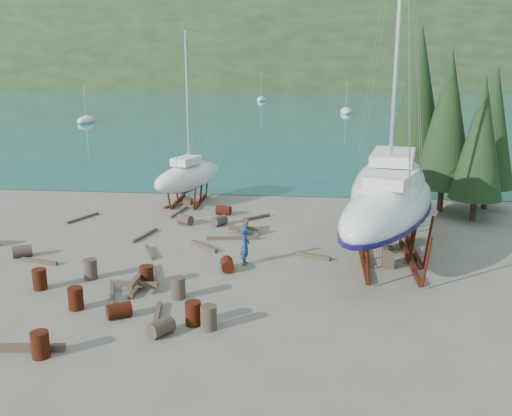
# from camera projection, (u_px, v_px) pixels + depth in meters

# --- Properties ---
(ground) EXTENTS (600.00, 600.00, 0.00)m
(ground) POSITION_uv_depth(u_px,v_px,m) (211.00, 272.00, 25.73)
(ground) COLOR #5E574A
(ground) RESTS_ON ground
(bay_water) EXTENTS (700.00, 700.00, 0.00)m
(bay_water) POSITION_uv_depth(u_px,v_px,m) (308.00, 76.00, 328.97)
(bay_water) COLOR #176575
(bay_water) RESTS_ON ground
(far_hill) EXTENTS (800.00, 360.00, 110.00)m
(far_hill) POSITION_uv_depth(u_px,v_px,m) (308.00, 76.00, 333.78)
(far_hill) COLOR #203018
(far_hill) RESTS_ON ground
(far_house_left) EXTENTS (6.60, 5.60, 5.60)m
(far_house_left) POSITION_uv_depth(u_px,v_px,m) (143.00, 77.00, 213.81)
(far_house_left) COLOR beige
(far_house_left) RESTS_ON ground
(far_house_center) EXTENTS (6.60, 5.60, 5.60)m
(far_house_center) POSITION_uv_depth(u_px,v_px,m) (249.00, 78.00, 209.87)
(far_house_center) COLOR beige
(far_house_center) RESTS_ON ground
(far_house_right) EXTENTS (6.60, 5.60, 5.60)m
(far_house_right) POSITION_uv_depth(u_px,v_px,m) (387.00, 78.00, 204.94)
(far_house_right) COLOR beige
(far_house_right) RESTS_ON ground
(cypress_near_right) EXTENTS (3.60, 3.60, 10.00)m
(cypress_near_right) POSITION_uv_depth(u_px,v_px,m) (447.00, 119.00, 34.59)
(cypress_near_right) COLOR black
(cypress_near_right) RESTS_ON ground
(cypress_mid_right) EXTENTS (3.06, 3.06, 8.50)m
(cypress_mid_right) POSITION_uv_depth(u_px,v_px,m) (480.00, 138.00, 32.74)
(cypress_mid_right) COLOR black
(cypress_mid_right) RESTS_ON ground
(cypress_back_left) EXTENTS (4.14, 4.14, 11.50)m
(cypress_back_left) POSITION_uv_depth(u_px,v_px,m) (417.00, 102.00, 36.45)
(cypress_back_left) COLOR black
(cypress_back_left) RESTS_ON ground
(cypress_far_right) EXTENTS (3.24, 3.24, 9.00)m
(cypress_far_right) POSITION_uv_depth(u_px,v_px,m) (492.00, 127.00, 35.41)
(cypress_far_right) COLOR black
(cypress_far_right) RESTS_ON ground
(moored_boat_left) EXTENTS (2.00, 5.00, 6.05)m
(moored_boat_left) POSITION_uv_depth(u_px,v_px,m) (86.00, 120.00, 86.35)
(moored_boat_left) COLOR silver
(moored_boat_left) RESTS_ON ground
(moored_boat_mid) EXTENTS (2.00, 5.00, 6.05)m
(moored_boat_mid) POSITION_uv_depth(u_px,v_px,m) (346.00, 111.00, 101.66)
(moored_boat_mid) COLOR silver
(moored_boat_mid) RESTS_ON ground
(moored_boat_far) EXTENTS (2.00, 5.00, 6.05)m
(moored_boat_far) POSITION_uv_depth(u_px,v_px,m) (261.00, 99.00, 132.31)
(moored_boat_far) COLOR silver
(moored_boat_far) RESTS_ON ground
(large_sailboat_near) EXTENTS (6.95, 11.10, 16.89)m
(large_sailboat_near) POSITION_uv_depth(u_px,v_px,m) (389.00, 207.00, 26.20)
(large_sailboat_near) COLOR silver
(large_sailboat_near) RESTS_ON ground
(large_sailboat_far) EXTENTS (5.82, 12.50, 19.05)m
(large_sailboat_far) POSITION_uv_depth(u_px,v_px,m) (390.00, 187.00, 28.50)
(large_sailboat_far) COLOR silver
(large_sailboat_far) RESTS_ON ground
(small_sailboat_shore) EXTENTS (4.55, 7.22, 11.06)m
(small_sailboat_shore) POSITION_uv_depth(u_px,v_px,m) (188.00, 176.00, 37.67)
(small_sailboat_shore) COLOR silver
(small_sailboat_shore) RESTS_ON ground
(worker) EXTENTS (0.46, 0.68, 1.82)m
(worker) POSITION_uv_depth(u_px,v_px,m) (245.00, 246.00, 26.46)
(worker) COLOR navy
(worker) RESTS_ON ground
(drum_0) EXTENTS (0.58, 0.58, 0.88)m
(drum_0) POSITION_uv_depth(u_px,v_px,m) (40.00, 279.00, 23.69)
(drum_0) COLOR #541A0E
(drum_0) RESTS_ON ground
(drum_1) EXTENTS (0.98, 1.05, 0.58)m
(drum_1) POSITION_uv_depth(u_px,v_px,m) (161.00, 327.00, 19.75)
(drum_1) COLOR #2D2823
(drum_1) RESTS_ON ground
(drum_3) EXTENTS (0.58, 0.58, 0.88)m
(drum_3) POSITION_uv_depth(u_px,v_px,m) (40.00, 345.00, 18.25)
(drum_3) COLOR #541A0E
(drum_3) RESTS_ON ground
(drum_4) EXTENTS (0.96, 0.71, 0.58)m
(drum_4) POSITION_uv_depth(u_px,v_px,m) (224.00, 210.00, 35.11)
(drum_4) COLOR #541A0E
(drum_4) RESTS_ON ground
(drum_5) EXTENTS (0.58, 0.58, 0.88)m
(drum_5) POSITION_uv_depth(u_px,v_px,m) (178.00, 288.00, 22.79)
(drum_5) COLOR #2D2823
(drum_5) RESTS_ON ground
(drum_6) EXTENTS (0.77, 0.99, 0.58)m
(drum_6) POSITION_uv_depth(u_px,v_px,m) (227.00, 264.00, 25.83)
(drum_6) COLOR #541A0E
(drum_6) RESTS_ON ground
(drum_7) EXTENTS (0.58, 0.58, 0.88)m
(drum_7) POSITION_uv_depth(u_px,v_px,m) (193.00, 313.00, 20.51)
(drum_7) COLOR #541A0E
(drum_7) RESTS_ON ground
(drum_9) EXTENTS (1.05, 0.94, 0.58)m
(drum_9) POSITION_uv_depth(u_px,v_px,m) (185.00, 220.00, 33.07)
(drum_9) COLOR #2D2823
(drum_9) RESTS_ON ground
(drum_10) EXTENTS (0.58, 0.58, 0.88)m
(drum_10) POSITION_uv_depth(u_px,v_px,m) (76.00, 298.00, 21.78)
(drum_10) COLOR #541A0E
(drum_10) RESTS_ON ground
(drum_11) EXTENTS (0.98, 1.05, 0.58)m
(drum_11) POSITION_uv_depth(u_px,v_px,m) (219.00, 221.00, 32.88)
(drum_11) COLOR #2D2823
(drum_11) RESTS_ON ground
(drum_12) EXTENTS (1.05, 0.96, 0.58)m
(drum_12) POSITION_uv_depth(u_px,v_px,m) (119.00, 310.00, 21.09)
(drum_12) COLOR #541A0E
(drum_12) RESTS_ON ground
(drum_14) EXTENTS (0.58, 0.58, 0.88)m
(drum_14) POSITION_uv_depth(u_px,v_px,m) (147.00, 276.00, 24.05)
(drum_14) COLOR #541A0E
(drum_14) RESTS_ON ground
(drum_15) EXTENTS (1.05, 0.93, 0.58)m
(drum_15) POSITION_uv_depth(u_px,v_px,m) (22.00, 251.00, 27.62)
(drum_15) COLOR #2D2823
(drum_15) RESTS_ON ground
(drum_16) EXTENTS (0.58, 0.58, 0.88)m
(drum_16) POSITION_uv_depth(u_px,v_px,m) (90.00, 269.00, 24.84)
(drum_16) COLOR #2D2823
(drum_16) RESTS_ON ground
(drum_17) EXTENTS (0.58, 0.58, 0.88)m
(drum_17) POSITION_uv_depth(u_px,v_px,m) (209.00, 318.00, 20.16)
(drum_17) COLOR #2D2823
(drum_17) RESTS_ON ground
(timber_0) EXTENTS (0.56, 2.66, 0.14)m
(timber_0) POSITION_uv_depth(u_px,v_px,m) (179.00, 212.00, 35.57)
(timber_0) COLOR brown
(timber_0) RESTS_ON ground
(timber_1) EXTENTS (1.68, 0.87, 0.19)m
(timber_1) POSITION_uv_depth(u_px,v_px,m) (313.00, 256.00, 27.51)
(timber_1) COLOR brown
(timber_1) RESTS_ON ground
(timber_3) EXTENTS (1.09, 2.79, 0.15)m
(timber_3) POSITION_uv_depth(u_px,v_px,m) (112.00, 294.00, 23.10)
(timber_3) COLOR brown
(timber_3) RESTS_ON ground
(timber_4) EXTENTS (1.01, 1.85, 0.17)m
(timber_4) POSITION_uv_depth(u_px,v_px,m) (150.00, 252.00, 28.09)
(timber_4) COLOR brown
(timber_4) RESTS_ON ground
(timber_5) EXTENTS (0.96, 2.38, 0.16)m
(timber_5) POSITION_uv_depth(u_px,v_px,m) (154.00, 274.00, 25.21)
(timber_5) COLOR brown
(timber_5) RESTS_ON ground
(timber_6) EXTENTS (1.54, 1.43, 0.19)m
(timber_6) POSITION_uv_depth(u_px,v_px,m) (256.00, 217.00, 34.27)
(timber_6) COLOR brown
(timber_6) RESTS_ON ground
(timber_7) EXTENTS (0.51, 1.86, 0.17)m
(timber_7) POSITION_uv_depth(u_px,v_px,m) (157.00, 313.00, 21.33)
(timber_7) COLOR brown
(timber_7) RESTS_ON ground
(timber_8) EXTENTS (1.63, 1.57, 0.19)m
(timber_8) POSITION_uv_depth(u_px,v_px,m) (204.00, 246.00, 28.98)
(timber_8) COLOR brown
(timber_8) RESTS_ON ground
(timber_9) EXTENTS (1.56, 1.75, 0.15)m
(timber_9) POSITION_uv_depth(u_px,v_px,m) (178.00, 205.00, 37.34)
(timber_9) COLOR brown
(timber_9) RESTS_ON ground
(timber_10) EXTENTS (2.79, 0.54, 0.16)m
(timber_10) POSITION_uv_depth(u_px,v_px,m) (233.00, 238.00, 30.35)
(timber_10) COLOR brown
(timber_10) RESTS_ON ground
(timber_11) EXTENTS (0.76, 2.45, 0.15)m
(timber_11) POSITION_uv_depth(u_px,v_px,m) (145.00, 235.00, 30.83)
(timber_11) COLOR brown
(timber_11) RESTS_ON ground
(timber_12) EXTENTS (2.00, 0.63, 0.17)m
(timber_12) POSITION_uv_depth(u_px,v_px,m) (39.00, 261.00, 26.82)
(timber_12) COLOR brown
(timber_12) RESTS_ON ground
(timber_15) EXTENTS (1.13, 2.42, 0.15)m
(timber_15) POSITION_uv_depth(u_px,v_px,m) (83.00, 218.00, 34.23)
(timber_15) COLOR brown
(timber_15) RESTS_ON ground
(timber_16) EXTENTS (2.85, 0.54, 0.23)m
(timber_16) POSITION_uv_depth(u_px,v_px,m) (22.00, 348.00, 18.72)
(timber_16) COLOR brown
(timber_16) RESTS_ON ground
(timber_pile_fore) EXTENTS (1.80, 1.80, 0.60)m
(timber_pile_fore) POSITION_uv_depth(u_px,v_px,m) (137.00, 284.00, 23.54)
(timber_pile_fore) COLOR brown
(timber_pile_fore) RESTS_ON ground
(timber_pile_aft) EXTENTS (1.80, 1.80, 0.60)m
(timber_pile_aft) POSITION_uv_depth(u_px,v_px,m) (245.00, 229.00, 31.28)
(timber_pile_aft) COLOR brown
(timber_pile_aft) RESTS_ON ground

